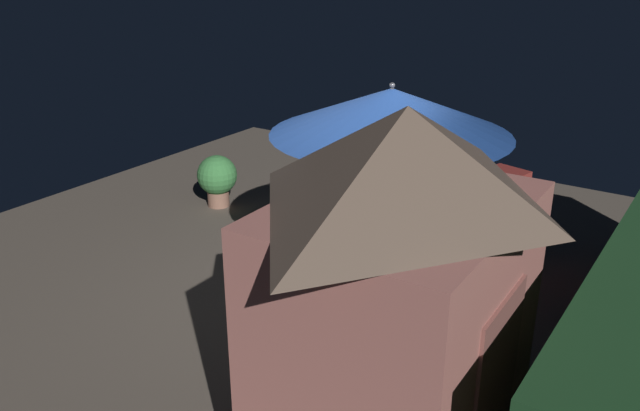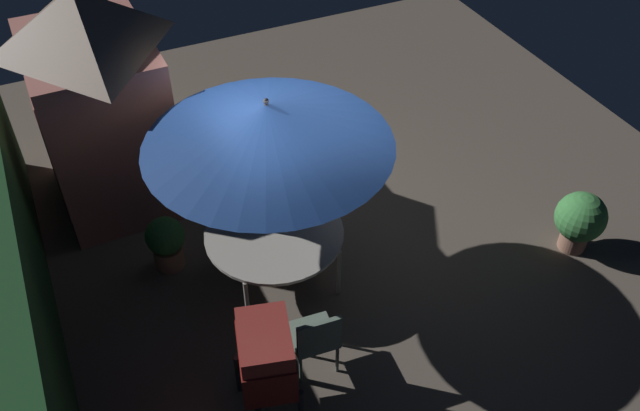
{
  "view_description": "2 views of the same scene",
  "coord_description": "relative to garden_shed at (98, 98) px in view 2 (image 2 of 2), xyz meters",
  "views": [
    {
      "loc": [
        5.62,
        3.75,
        3.82
      ],
      "look_at": [
        -0.0,
        -0.01,
        1.12
      ],
      "focal_mm": 36.65,
      "sensor_mm": 36.0,
      "label": 1
    },
    {
      "loc": [
        -5.64,
        2.47,
        6.11
      ],
      "look_at": [
        -0.37,
        0.06,
        0.91
      ],
      "focal_mm": 38.3,
      "sensor_mm": 36.0,
      "label": 2
    }
  ],
  "objects": [
    {
      "name": "patio_umbrella",
      "position": [
        -2.39,
        -1.36,
        0.73
      ],
      "size": [
        2.59,
        2.59,
        2.51
      ],
      "color": "#4C4C51",
      "rests_on": "ground"
    },
    {
      "name": "bbq_grill",
      "position": [
        -4.01,
        -0.64,
        -0.63
      ],
      "size": [
        0.8,
        0.66,
        1.2
      ],
      "color": "maroon",
      "rests_on": "ground"
    },
    {
      "name": "patio_table",
      "position": [
        -2.39,
        -1.36,
        -0.79
      ],
      "size": [
        1.59,
        1.59,
        0.73
      ],
      "color": "#B2ADA3",
      "rests_on": "ground"
    },
    {
      "name": "ground_plane",
      "position": [
        -2.01,
        -1.99,
        -1.48
      ],
      "size": [
        11.0,
        11.0,
        0.0
      ],
      "primitive_type": "plane",
      "color": "brown"
    },
    {
      "name": "garden_shed",
      "position": [
        0.0,
        0.0,
        0.0
      ],
      "size": [
        2.07,
        1.58,
        2.9
      ],
      "color": "#B26B60",
      "rests_on": "ground"
    },
    {
      "name": "chair_far_side",
      "position": [
        -1.12,
        -1.37,
        -0.96
      ],
      "size": [
        0.47,
        0.47,
        0.9
      ],
      "color": "slate",
      "rests_on": "ground"
    },
    {
      "name": "potted_plant_by_shed",
      "position": [
        -1.68,
        -0.24,
        -1.08
      ],
      "size": [
        0.47,
        0.47,
        0.72
      ],
      "color": "#936651",
      "rests_on": "ground"
    },
    {
      "name": "chair_near_shed",
      "position": [
        -3.78,
        -1.24,
        -0.96
      ],
      "size": [
        0.5,
        0.5,
        0.9
      ],
      "color": "slate",
      "rests_on": "ground"
    },
    {
      "name": "potted_plant_by_grill",
      "position": [
        -3.47,
        -4.91,
        -1.01
      ],
      "size": [
        0.62,
        0.62,
        0.82
      ],
      "color": "#936651",
      "rests_on": "ground"
    }
  ]
}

